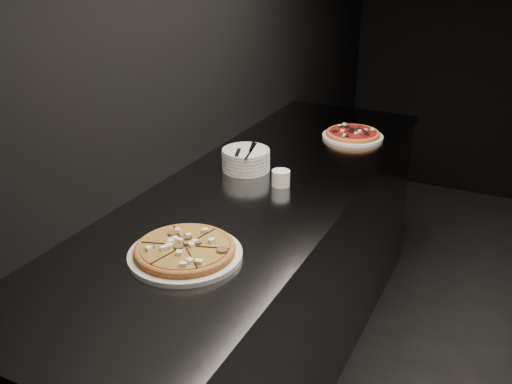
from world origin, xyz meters
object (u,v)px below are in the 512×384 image
at_px(plate_stack, 246,159).
at_px(ramekin, 281,178).
at_px(pizza_mushroom, 185,251).
at_px(cutlery, 246,150).
at_px(counter, 260,283).
at_px(pizza_tomato, 353,134).

height_order(plate_stack, ramekin, plate_stack).
xyz_separation_m(pizza_mushroom, cutlery, (-0.15, 0.70, 0.07)).
distance_m(plate_stack, ramekin, 0.22).
xyz_separation_m(counter, pizza_tomato, (0.15, 0.71, 0.48)).
distance_m(pizza_mushroom, ramekin, 0.63).
bearing_deg(cutlery, pizza_mushroom, -97.44).
height_order(plate_stack, cutlery, cutlery).
relative_size(plate_stack, ramekin, 2.76).
bearing_deg(pizza_tomato, ramekin, -96.47).
relative_size(counter, pizza_tomato, 7.09).
height_order(pizza_mushroom, ramekin, ramekin).
height_order(pizza_tomato, cutlery, cutlery).
distance_m(pizza_tomato, plate_stack, 0.65).
relative_size(plate_stack, cutlery, 0.94).
height_order(pizza_tomato, ramekin, ramekin).
xyz_separation_m(counter, cutlery, (-0.12, 0.10, 0.55)).
bearing_deg(plate_stack, counter, -43.39).
relative_size(pizza_mushroom, plate_stack, 1.98).
bearing_deg(pizza_tomato, counter, -102.04).
bearing_deg(cutlery, plate_stack, 97.82).
bearing_deg(pizza_tomato, pizza_mushroom, -95.02).
bearing_deg(counter, ramekin, 21.22).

